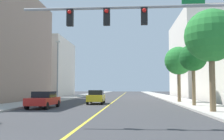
{
  "coord_description": "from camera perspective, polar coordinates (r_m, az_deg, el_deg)",
  "views": [
    {
      "loc": [
        2.34,
        -4.25,
        1.74
      ],
      "look_at": [
        0.96,
        14.28,
        3.05
      ],
      "focal_mm": 41.72,
      "sensor_mm": 36.0,
      "label": 1
    }
  ],
  "objects": [
    {
      "name": "ground",
      "position": [
        46.34,
        1.38,
        -6.17
      ],
      "size": [
        192.0,
        192.0,
        0.0
      ],
      "primitive_type": "plane",
      "color": "#38383A"
    },
    {
      "name": "sidewalk_left",
      "position": [
        47.66,
        -9.56,
        -5.97
      ],
      "size": [
        3.99,
        168.0,
        0.15
      ],
      "primitive_type": "cube",
      "color": "#9E9B93",
      "rests_on": "ground"
    },
    {
      "name": "sidewalk_right",
      "position": [
        46.76,
        12.54,
        -5.97
      ],
      "size": [
        3.99,
        168.0,
        0.15
      ],
      "primitive_type": "cube",
      "color": "#B2ADA3",
      "rests_on": "ground"
    },
    {
      "name": "lane_marking_center",
      "position": [
        46.34,
        1.38,
        -6.17
      ],
      "size": [
        0.16,
        144.0,
        0.01
      ],
      "primitive_type": "cube",
      "color": "yellow",
      "rests_on": "ground"
    },
    {
      "name": "building_left_far",
      "position": [
        61.98,
        -16.97,
        0.37
      ],
      "size": [
        16.13,
        15.54,
        12.6
      ],
      "primitive_type": "cube",
      "color": "silver",
      "rests_on": "ground"
    },
    {
      "name": "building_right_far",
      "position": [
        59.7,
        22.46,
        2.57
      ],
      "size": [
        17.88,
        22.01,
        16.56
      ],
      "primitive_type": "cube",
      "color": "silver",
      "rests_on": "ground"
    },
    {
      "name": "traffic_signal_mast",
      "position": [
        12.89,
        10.53,
        9.04
      ],
      "size": [
        10.55,
        0.36,
        5.92
      ],
      "color": "gray",
      "rests_on": "sidewalk_right"
    },
    {
      "name": "street_lamp",
      "position": [
        35.58,
        -11.83,
        0.61
      ],
      "size": [
        0.56,
        0.28,
        7.98
      ],
      "color": "gray",
      "rests_on": "sidewalk_left"
    },
    {
      "name": "palm_near",
      "position": [
        19.62,
        20.89,
        6.94
      ],
      "size": [
        3.7,
        3.7,
        7.13
      ],
      "color": "brown",
      "rests_on": "sidewalk_right"
    },
    {
      "name": "palm_mid",
      "position": [
        25.79,
        17.35,
        2.51
      ],
      "size": [
        2.6,
        2.6,
        5.81
      ],
      "color": "brown",
      "rests_on": "sidewalk_right"
    },
    {
      "name": "palm_far",
      "position": [
        32.13,
        14.39,
        1.91
      ],
      "size": [
        3.36,
        3.36,
        6.57
      ],
      "color": "brown",
      "rests_on": "sidewalk_right"
    },
    {
      "name": "car_red",
      "position": [
        23.65,
        -14.77,
        -6.29
      ],
      "size": [
        1.89,
        4.26,
        1.46
      ],
      "rotation": [
        0.0,
        0.0,
        3.13
      ],
      "color": "red",
      "rests_on": "ground"
    },
    {
      "name": "car_yellow",
      "position": [
        29.33,
        -3.47,
        -5.88
      ],
      "size": [
        1.87,
        4.4,
        1.53
      ],
      "rotation": [
        0.0,
        0.0,
        0.03
      ],
      "color": "gold",
      "rests_on": "ground"
    }
  ]
}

